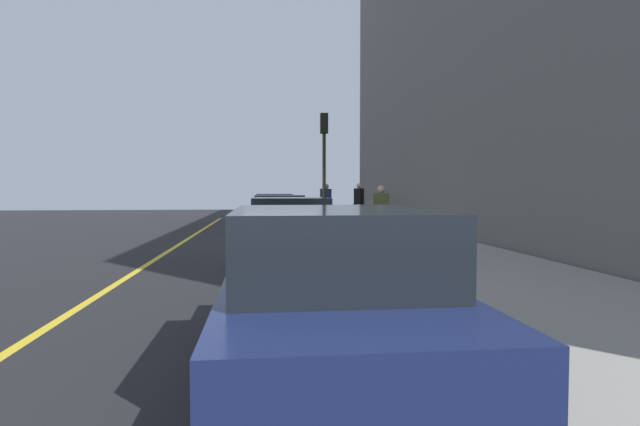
% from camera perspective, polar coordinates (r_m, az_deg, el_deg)
% --- Properties ---
extents(ground_plane, '(56.00, 56.00, 0.00)m').
position_cam_1_polar(ground_plane, '(16.97, -4.30, -3.10)').
color(ground_plane, black).
extents(sidewalk, '(28.00, 4.60, 0.15)m').
position_cam_1_polar(sidewalk, '(17.38, 6.65, -2.72)').
color(sidewalk, gray).
rests_on(sidewalk, ground).
extents(building_facade, '(32.00, 0.80, 15.00)m').
position_cam_1_polar(building_facade, '(19.04, 15.41, 20.30)').
color(building_facade, '#66605B').
rests_on(building_facade, ground).
extents(lane_stripe_centre, '(28.00, 0.14, 0.01)m').
position_cam_1_polar(lane_stripe_centre, '(17.16, -15.05, -3.10)').
color(lane_stripe_centre, gold).
rests_on(lane_stripe_centre, ground).
extents(snow_bank_curb, '(8.75, 0.56, 0.22)m').
position_cam_1_polar(snow_bank_curb, '(16.33, -1.76, -2.92)').
color(snow_bank_curb, white).
rests_on(snow_bank_curb, ground).
extents(parked_car_navy, '(4.48, 1.92, 1.51)m').
position_cam_1_polar(parked_car_navy, '(4.57, 0.86, -8.93)').
color(parked_car_navy, black).
rests_on(parked_car_navy, ground).
extents(parked_car_white, '(4.18, 1.91, 1.51)m').
position_cam_1_polar(parked_car_white, '(11.22, -3.49, -2.11)').
color(parked_car_white, black).
rests_on(parked_car_white, ground).
extents(parked_car_silver, '(4.18, 1.93, 1.51)m').
position_cam_1_polar(parked_car_silver, '(17.32, -4.61, -0.47)').
color(parked_car_silver, black).
rests_on(parked_car_silver, ground).
extents(parked_car_red, '(4.67, 1.94, 1.51)m').
position_cam_1_polar(parked_car_red, '(23.51, -5.14, 0.32)').
color(parked_car_red, black).
rests_on(parked_car_red, ground).
extents(pedestrian_navy_coat, '(0.60, 0.53, 1.83)m').
position_cam_1_polar(pedestrian_navy_coat, '(23.86, 0.71, 1.25)').
color(pedestrian_navy_coat, black).
rests_on(pedestrian_navy_coat, sidewalk).
extents(pedestrian_brown_coat, '(0.58, 0.57, 1.85)m').
position_cam_1_polar(pedestrian_brown_coat, '(26.01, 0.49, 1.38)').
color(pedestrian_brown_coat, black).
rests_on(pedestrian_brown_coat, sidewalk).
extents(pedestrian_black_coat, '(0.59, 0.55, 1.86)m').
position_cam_1_polar(pedestrian_black_coat, '(23.67, 4.40, 1.27)').
color(pedestrian_black_coat, black).
rests_on(pedestrian_black_coat, sidewalk).
extents(pedestrian_olive_coat, '(0.54, 0.50, 1.65)m').
position_cam_1_polar(pedestrian_olive_coat, '(14.07, 6.89, -0.06)').
color(pedestrian_olive_coat, black).
rests_on(pedestrian_olive_coat, sidewalk).
extents(traffic_light_pole, '(0.35, 0.26, 4.22)m').
position_cam_1_polar(traffic_light_pole, '(17.93, 0.46, 6.85)').
color(traffic_light_pole, '#2D2D19').
rests_on(traffic_light_pole, sidewalk).
extents(rolling_suitcase, '(0.34, 0.22, 0.84)m').
position_cam_1_polar(rolling_suitcase, '(26.51, 0.62, -0.20)').
color(rolling_suitcase, black).
rests_on(rolling_suitcase, sidewalk).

